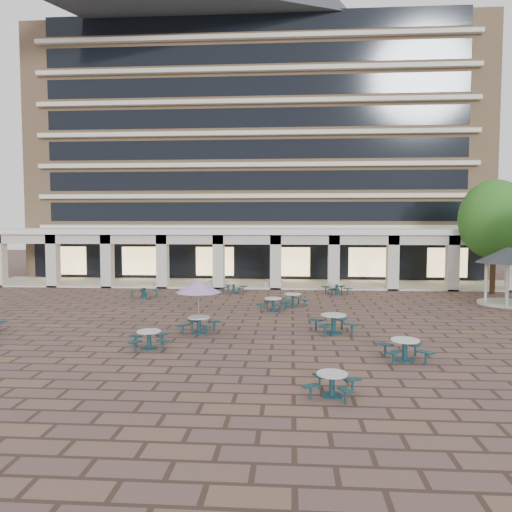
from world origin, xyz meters
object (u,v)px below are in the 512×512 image
object	(u,v)px
gazebo	(508,262)
picnic_table_1	(149,338)
planter_left	(218,281)
picnic_table_2	(332,382)
planter_right	(273,281)

from	to	relation	value
gazebo	picnic_table_1	bearing A→B (deg)	-147.62
gazebo	planter_left	bearing A→B (deg)	160.80
picnic_table_1	picnic_table_2	xyz separation A→B (m)	(6.72, -4.85, -0.02)
picnic_table_1	planter_right	size ratio (longest dim) A/B	1.25
picnic_table_1	planter_left	size ratio (longest dim) A/B	1.25
picnic_table_2	planter_right	bearing A→B (deg)	113.98
picnic_table_1	gazebo	distance (m)	21.94
gazebo	planter_right	size ratio (longest dim) A/B	2.46
picnic_table_2	gazebo	bearing A→B (deg)	72.47
picnic_table_1	gazebo	world-z (taller)	gazebo
planter_left	planter_right	distance (m)	4.19
gazebo	planter_left	distance (m)	19.60
gazebo	planter_left	size ratio (longest dim) A/B	2.46
picnic_table_2	planter_right	distance (m)	23.09
planter_left	gazebo	bearing A→B (deg)	-19.20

